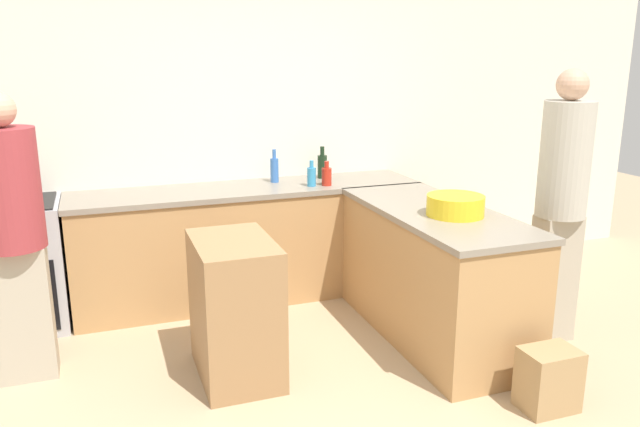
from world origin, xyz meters
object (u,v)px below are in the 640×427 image
range_oven (11,267)px  person_by_range (12,230)px  mixing_bowl (455,205)px  hot_sauce_bottle (327,176)px  dish_soap_bottle (312,176)px  paper_bag (548,379)px  water_bottle_blue (274,169)px  person_at_peninsula (561,198)px  island_table (235,309)px  wine_bottle_dark (322,166)px

range_oven → person_by_range: (0.14, -0.80, 0.47)m
range_oven → mixing_bowl: (2.77, -1.30, 0.51)m
hot_sauce_bottle → dish_soap_bottle: bearing=174.1°
person_by_range → paper_bag: (2.73, -1.37, -0.75)m
mixing_bowl → dish_soap_bottle: dish_soap_bottle is taller
mixing_bowl → paper_bag: mixing_bowl is taller
range_oven → hot_sauce_bottle: size_ratio=4.77×
water_bottle_blue → person_at_peninsula: 2.17m
person_by_range → paper_bag: bearing=-26.6°
island_table → person_by_range: 1.36m
island_table → water_bottle_blue: 1.57m
person_by_range → person_at_peninsula: bearing=-11.0°
range_oven → dish_soap_bottle: 2.27m
dish_soap_bottle → person_at_peninsula: bearing=-46.0°
dish_soap_bottle → paper_bag: size_ratio=0.58×
water_bottle_blue → person_at_peninsula: size_ratio=0.15×
wine_bottle_dark → hot_sauce_bottle: bearing=-103.5°
mixing_bowl → wine_bottle_dark: size_ratio=1.39×
dish_soap_bottle → person_by_range: person_by_range is taller
island_table → person_at_peninsula: bearing=-6.6°
mixing_bowl → person_at_peninsula: (0.70, -0.15, 0.03)m
island_table → hot_sauce_bottle: size_ratio=4.46×
wine_bottle_dark → hot_sauce_bottle: size_ratio=1.37×
wine_bottle_dark → person_at_peninsula: 1.93m
dish_soap_bottle → water_bottle_blue: bearing=133.0°
hot_sauce_bottle → paper_bag: size_ratio=0.55×
wine_bottle_dark → paper_bag: size_ratio=0.75×
person_by_range → paper_bag: person_by_range is taller
island_table → paper_bag: (1.53, -0.96, -0.25)m
mixing_bowl → wine_bottle_dark: wine_bottle_dark is taller
wine_bottle_dark → dish_soap_bottle: wine_bottle_dark is taller
dish_soap_bottle → person_by_range: 2.16m
hot_sauce_bottle → paper_bag: 2.24m
wine_bottle_dark → person_by_range: (-2.24, -0.94, -0.08)m
water_bottle_blue → mixing_bowl: bearing=-60.4°
hot_sauce_bottle → person_by_range: size_ratio=0.11×
island_table → wine_bottle_dark: wine_bottle_dark is taller
range_oven → water_bottle_blue: size_ratio=3.44×
range_oven → paper_bag: (2.87, -2.17, -0.28)m
paper_bag → water_bottle_blue: bearing=111.6°
paper_bag → mixing_bowl: bearing=96.8°
range_oven → dish_soap_bottle: size_ratio=4.52×
wine_bottle_dark → person_at_peninsula: person_at_peninsula is taller
wine_bottle_dark → hot_sauce_bottle: 0.30m
wine_bottle_dark → person_by_range: size_ratio=0.15×
range_oven → person_at_peninsula: bearing=-22.7°
person_at_peninsula → water_bottle_blue: bearing=133.9°
range_oven → island_table: bearing=-42.0°
range_oven → paper_bag: 3.61m
wine_bottle_dark → range_oven: bearing=-176.7°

